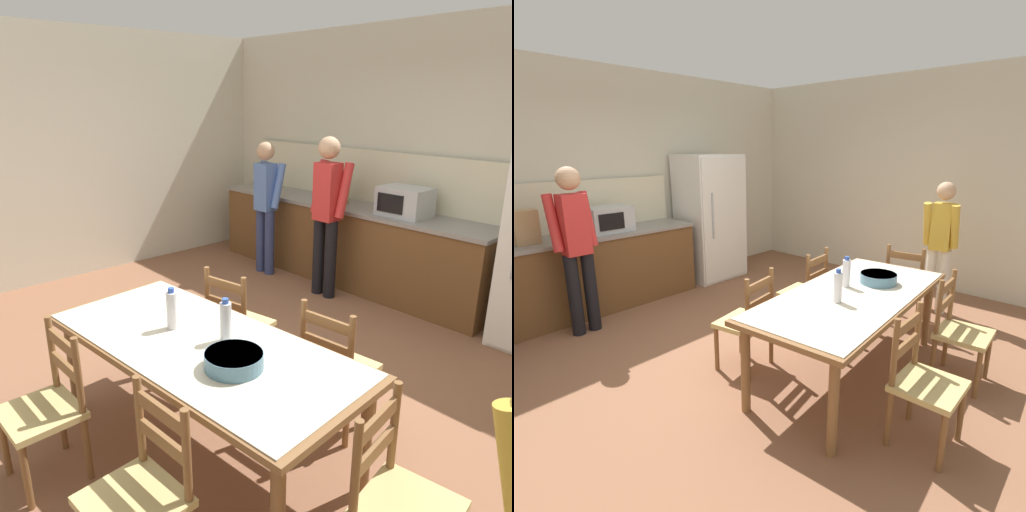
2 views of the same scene
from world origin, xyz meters
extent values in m
plane|color=brown|center=(0.00, 0.00, 0.00)|extent=(8.32, 8.32, 0.00)
cube|color=beige|center=(0.00, 2.66, 1.45)|extent=(6.52, 0.12, 2.90)
cube|color=beige|center=(-3.26, 0.00, 1.45)|extent=(0.12, 5.20, 2.90)
cube|color=brown|center=(-0.93, 2.23, 0.45)|extent=(3.59, 0.62, 0.89)
cube|color=gray|center=(-0.93, 2.23, 0.91)|extent=(3.63, 0.66, 0.04)
cube|color=#B7BCC1|center=(-1.74, 2.23, 0.92)|extent=(0.52, 0.38, 0.02)
cube|color=beige|center=(-0.93, 2.54, 1.23)|extent=(3.59, 0.03, 0.60)
cube|color=#B2B7BC|center=(-0.15, 2.21, 1.08)|extent=(0.50, 0.38, 0.30)
cube|color=black|center=(-0.20, 2.01, 1.08)|extent=(0.30, 0.01, 0.19)
cube|color=tan|center=(-1.05, 2.20, 1.11)|extent=(0.24, 0.16, 0.36)
cylinder|color=brown|center=(-0.47, -1.27, 0.35)|extent=(0.07, 0.07, 0.70)
cylinder|color=brown|center=(-0.53, -0.54, 0.35)|extent=(0.07, 0.07, 0.70)
cylinder|color=brown|center=(1.34, -0.39, 0.35)|extent=(0.07, 0.07, 0.70)
cube|color=brown|center=(0.43, -0.83, 0.72)|extent=(2.15, 1.10, 0.04)
cube|color=beige|center=(0.43, -0.83, 0.74)|extent=(2.06, 1.05, 0.01)
cylinder|color=silver|center=(0.18, -0.85, 0.87)|extent=(0.07, 0.07, 0.24)
cylinder|color=#2D51B2|center=(0.18, -0.85, 1.00)|extent=(0.04, 0.04, 0.03)
cylinder|color=silver|center=(0.53, -0.70, 0.87)|extent=(0.07, 0.07, 0.24)
cylinder|color=#2D51B2|center=(0.53, -0.70, 1.00)|extent=(0.04, 0.04, 0.03)
cylinder|color=slate|center=(0.80, -0.87, 0.79)|extent=(0.32, 0.32, 0.09)
cylinder|color=slate|center=(0.80, -0.87, 0.83)|extent=(0.31, 0.31, 0.02)
cylinder|color=brown|center=(1.60, -0.56, 0.21)|extent=(0.04, 0.04, 0.41)
cube|color=tan|center=(1.80, -0.71, 0.43)|extent=(0.46, 0.48, 0.04)
cylinder|color=brown|center=(1.66, -0.92, 0.68)|extent=(0.04, 0.04, 0.46)
cylinder|color=brown|center=(1.60, -0.56, 0.68)|extent=(0.04, 0.04, 0.46)
cube|color=brown|center=(1.63, -0.74, 0.81)|extent=(0.08, 0.36, 0.07)
cube|color=brown|center=(1.63, -0.74, 0.66)|extent=(0.08, 0.36, 0.07)
cylinder|color=brown|center=(0.78, -1.42, 0.21)|extent=(0.04, 0.04, 0.41)
cube|color=tan|center=(0.97, -1.58, 0.43)|extent=(0.44, 0.43, 0.04)
cylinder|color=brown|center=(0.78, -1.42, 0.68)|extent=(0.04, 0.04, 0.46)
cylinder|color=brown|center=(1.14, -1.40, 0.68)|extent=(0.04, 0.04, 0.46)
cube|color=brown|center=(0.96, -1.41, 0.81)|extent=(0.36, 0.05, 0.07)
cube|color=brown|center=(0.96, -1.41, 0.66)|extent=(0.36, 0.05, 0.07)
cylinder|color=brown|center=(1.00, 0.19, 0.21)|extent=(0.04, 0.04, 0.41)
cylinder|color=brown|center=(0.64, 0.15, 0.21)|extent=(0.04, 0.04, 0.41)
cylinder|color=brown|center=(1.03, -0.15, 0.21)|extent=(0.04, 0.04, 0.41)
cylinder|color=brown|center=(0.67, -0.18, 0.21)|extent=(0.04, 0.04, 0.41)
cube|color=tan|center=(0.83, 0.00, 0.43)|extent=(0.46, 0.44, 0.04)
cylinder|color=brown|center=(1.03, -0.15, 0.68)|extent=(0.04, 0.04, 0.46)
cylinder|color=brown|center=(0.67, -0.18, 0.68)|extent=(0.04, 0.04, 0.46)
cube|color=brown|center=(0.85, -0.17, 0.81)|extent=(0.36, 0.06, 0.07)
cube|color=brown|center=(0.85, -0.17, 0.66)|extent=(0.36, 0.06, 0.07)
cylinder|color=brown|center=(-0.14, -1.83, 0.21)|extent=(0.04, 0.04, 0.41)
cylinder|color=brown|center=(0.22, -1.82, 0.21)|extent=(0.04, 0.04, 0.41)
cylinder|color=brown|center=(-0.15, -1.49, 0.21)|extent=(0.04, 0.04, 0.41)
cylinder|color=brown|center=(0.21, -1.48, 0.21)|extent=(0.04, 0.04, 0.41)
cube|color=tan|center=(0.03, -1.66, 0.43)|extent=(0.43, 0.41, 0.04)
cylinder|color=brown|center=(-0.15, -1.49, 0.68)|extent=(0.04, 0.04, 0.46)
cylinder|color=brown|center=(0.21, -1.48, 0.68)|extent=(0.04, 0.04, 0.46)
cube|color=brown|center=(0.03, -1.49, 0.81)|extent=(0.36, 0.03, 0.07)
cube|color=brown|center=(0.03, -1.49, 0.66)|extent=(0.36, 0.03, 0.07)
cylinder|color=brown|center=(0.05, 0.12, 0.21)|extent=(0.04, 0.04, 0.41)
cylinder|color=brown|center=(-0.30, 0.06, 0.21)|extent=(0.04, 0.04, 0.41)
cylinder|color=brown|center=(0.11, -0.21, 0.21)|extent=(0.04, 0.04, 0.41)
cylinder|color=brown|center=(-0.24, -0.27, 0.21)|extent=(0.04, 0.04, 0.41)
cube|color=tan|center=(-0.10, -0.08, 0.43)|extent=(0.48, 0.47, 0.04)
cylinder|color=brown|center=(0.11, -0.21, 0.68)|extent=(0.04, 0.04, 0.46)
cylinder|color=brown|center=(-0.24, -0.27, 0.68)|extent=(0.04, 0.04, 0.46)
cube|color=brown|center=(-0.07, -0.24, 0.81)|extent=(0.36, 0.09, 0.07)
cube|color=brown|center=(-0.07, -0.24, 0.66)|extent=(0.36, 0.09, 0.07)
cylinder|color=navy|center=(-1.82, 1.70, 0.40)|extent=(0.12, 0.12, 0.80)
cylinder|color=navy|center=(-1.66, 1.70, 0.40)|extent=(0.12, 0.12, 0.80)
cube|color=#5175BC|center=(-1.74, 1.70, 1.09)|extent=(0.23, 0.18, 0.57)
sphere|color=tan|center=(-1.74, 1.70, 1.51)|extent=(0.21, 0.21, 0.21)
cylinder|color=#5175BC|center=(-1.90, 1.76, 1.11)|extent=(0.09, 0.22, 0.54)
cylinder|color=#5175BC|center=(-1.58, 1.76, 1.11)|extent=(0.09, 0.22, 0.54)
cylinder|color=black|center=(-0.84, 1.68, 0.43)|extent=(0.13, 0.13, 0.86)
cylinder|color=black|center=(-0.67, 1.68, 0.43)|extent=(0.13, 0.13, 0.86)
cube|color=red|center=(-0.75, 1.68, 1.17)|extent=(0.24, 0.20, 0.61)
sphere|color=tan|center=(-0.75, 1.68, 1.62)|extent=(0.23, 0.23, 0.23)
cylinder|color=red|center=(-0.92, 1.75, 1.19)|extent=(0.10, 0.23, 0.58)
cylinder|color=red|center=(-0.58, 1.75, 1.19)|extent=(0.10, 0.23, 0.58)
camera|label=1|loc=(2.64, -2.34, 2.14)|focal=35.00mm
camera|label=2|loc=(-2.32, -2.43, 1.92)|focal=28.00mm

